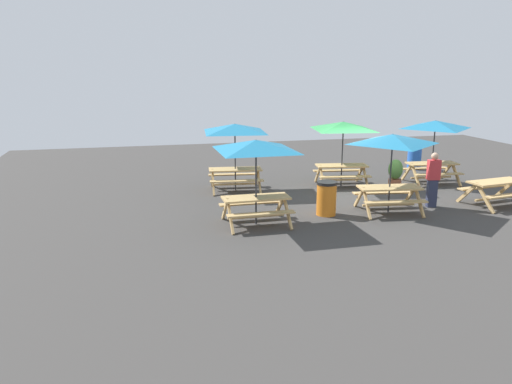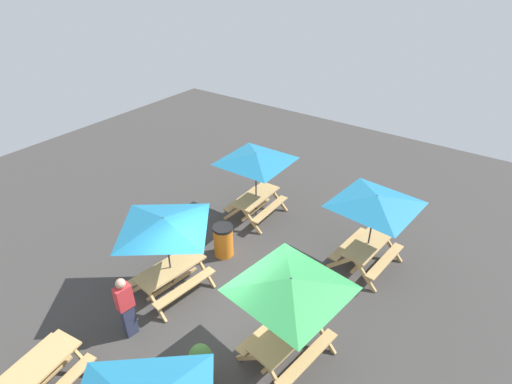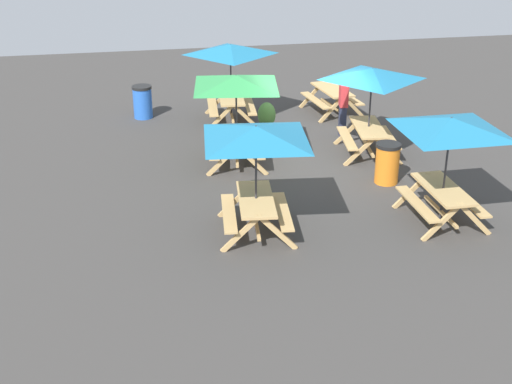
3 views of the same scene
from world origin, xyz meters
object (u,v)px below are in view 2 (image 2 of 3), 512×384
at_px(picnic_table_4, 165,228).
at_px(trash_bin_orange, 223,240).
at_px(picnic_table_1, 256,162).
at_px(person_standing, 126,306).
at_px(picnic_table_2, 375,206).
at_px(potted_plant_0, 201,364).
at_px(picnic_table_3, 290,290).
at_px(picnic_table_0, 34,376).

distance_m(picnic_table_4, trash_bin_orange, 2.41).
bearing_deg(picnic_table_1, person_standing, -176.04).
xyz_separation_m(picnic_table_2, person_standing, (-5.38, 3.49, -1.10)).
bearing_deg(potted_plant_0, picnic_table_3, -35.42).
height_order(picnic_table_2, trash_bin_orange, picnic_table_2).
relative_size(picnic_table_2, person_standing, 1.68).
bearing_deg(trash_bin_orange, picnic_table_0, 177.36).
relative_size(picnic_table_4, potted_plant_0, 2.15).
bearing_deg(potted_plant_0, picnic_table_2, -13.87).
bearing_deg(picnic_table_2, potted_plant_0, 172.32).
distance_m(picnic_table_0, person_standing, 2.07).
xyz_separation_m(trash_bin_orange, person_standing, (-3.43, -0.04, 0.39)).
bearing_deg(picnic_table_2, picnic_table_3, -177.38).
height_order(picnic_table_1, picnic_table_4, same).
relative_size(picnic_table_1, picnic_table_2, 1.01).
distance_m(picnic_table_3, picnic_table_4, 3.47).
xyz_separation_m(picnic_table_0, person_standing, (2.03, -0.29, 0.32)).
bearing_deg(trash_bin_orange, person_standing, -179.30).
bearing_deg(potted_plant_0, picnic_table_4, 57.61).
relative_size(picnic_table_3, person_standing, 1.68).
distance_m(picnic_table_0, picnic_table_4, 3.85).
xyz_separation_m(picnic_table_0, picnic_table_3, (3.58, -3.55, 1.43)).
bearing_deg(picnic_table_0, picnic_table_2, -34.63).
relative_size(picnic_table_1, person_standing, 1.69).
height_order(picnic_table_0, potted_plant_0, potted_plant_0).
height_order(picnic_table_2, picnic_table_4, same).
bearing_deg(trash_bin_orange, picnic_table_2, -61.11).
bearing_deg(trash_bin_orange, picnic_table_4, 174.80).
bearing_deg(person_standing, picnic_table_0, -179.65).
relative_size(picnic_table_2, potted_plant_0, 2.59).
bearing_deg(picnic_table_0, picnic_table_3, -52.28).
distance_m(picnic_table_0, picnic_table_2, 8.44).
bearing_deg(picnic_table_2, person_standing, 153.19).
relative_size(picnic_table_0, picnic_table_4, 0.84).
xyz_separation_m(picnic_table_4, trash_bin_orange, (1.88, -0.17, -1.49)).
bearing_deg(trash_bin_orange, picnic_table_1, 10.37).
height_order(picnic_table_1, picnic_table_2, same).
distance_m(picnic_table_0, picnic_table_1, 7.77).
xyz_separation_m(picnic_table_4, potted_plant_0, (-1.51, -2.39, -1.42)).
distance_m(picnic_table_0, trash_bin_orange, 5.46).
height_order(trash_bin_orange, potted_plant_0, potted_plant_0).
bearing_deg(person_standing, picnic_table_3, -55.88).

